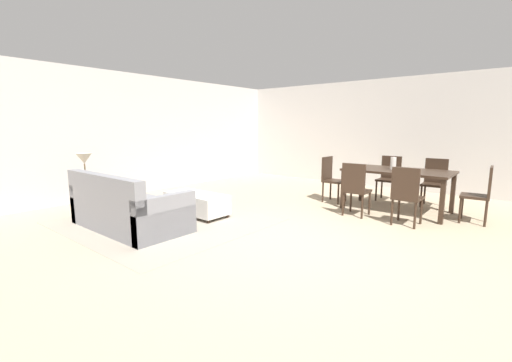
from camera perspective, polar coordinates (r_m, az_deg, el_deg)
name	(u,v)px	position (r m, az deg, el deg)	size (l,w,h in m)	color
ground_plane	(280,239)	(4.73, 4.08, -9.69)	(10.80, 10.80, 0.00)	tan
wall_back	(400,134)	(9.03, 23.10, 7.32)	(9.00, 0.12, 2.70)	beige
wall_left	(132,135)	(8.22, -20.24, 7.37)	(0.12, 11.00, 2.70)	beige
area_rug	(166,221)	(5.76, -14.93, -6.47)	(3.00, 2.80, 0.01)	gray
couch	(127,210)	(5.47, -20.93, -4.57)	(1.93, 0.95, 0.86)	gray
ottoman_table	(197,203)	(5.96, -10.02, -3.64)	(1.16, 0.54, 0.38)	silver
side_table	(87,190)	(6.55, -26.70, -1.38)	(0.40, 0.40, 0.56)	olive
table_lamp	(84,160)	(6.48, -27.04, 3.20)	(0.26, 0.26, 0.52)	brown
dining_table	(397,174)	(6.61, 22.79, 1.06)	(1.78, 0.99, 0.76)	#332319
dining_chair_near_left	(355,186)	(5.99, 16.41, -0.89)	(0.41, 0.41, 0.92)	#332319
dining_chair_near_right	(406,193)	(5.67, 24.06, -1.87)	(0.40, 0.40, 0.92)	#332319
dining_chair_far_left	(389,175)	(7.59, 21.60, 0.89)	(0.41, 0.41, 0.92)	#332319
dining_chair_far_right	(435,180)	(7.35, 27.95, 0.21)	(0.42, 0.42, 0.92)	#332319
dining_chair_head_east	(482,191)	(6.39, 33.84, -1.47)	(0.43, 0.43, 0.92)	#332319
dining_chair_head_west	(331,176)	(7.08, 12.56, 0.76)	(0.40, 0.40, 0.92)	#332319
vase_centerpiece	(393,163)	(6.61, 22.17, 2.79)	(0.10, 0.10, 0.22)	silver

